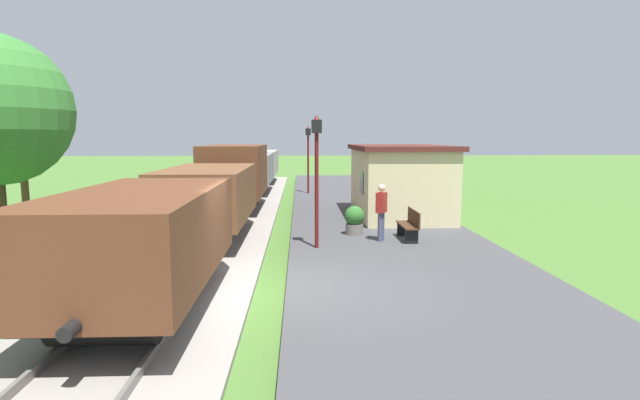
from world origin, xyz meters
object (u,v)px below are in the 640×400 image
Objects in this scene: tree_trackside_far at (19,114)px; person_waiting at (381,210)px; station_hut at (399,180)px; lamp_post_near at (317,157)px; lamp_post_far at (308,147)px; bench_near_hut at (410,224)px; freight_train at (235,179)px; potted_planter at (354,220)px.

person_waiting is at bearing -21.39° from tree_trackside_far.
station_hut is 3.39× the size of person_waiting.
lamp_post_near is 1.00× the size of lamp_post_far.
lamp_post_near is (-2.86, -1.00, 2.08)m from bench_near_hut.
freight_train reaches higher than potted_planter.
bench_near_hut is 0.88× the size of person_waiting.
potted_planter is at bearing 151.15° from bench_near_hut.
lamp_post_near is at bearing -121.78° from station_hut.
tree_trackside_far reaches higher than lamp_post_far.
lamp_post_far reaches higher than person_waiting.
tree_trackside_far reaches higher than freight_train.
freight_train is at bearing 124.46° from potted_planter.
bench_near_hut is (-0.57, -4.54, -0.93)m from station_hut.
tree_trackside_far is at bearing 178.11° from station_hut.
bench_near_hut is 3.68m from lamp_post_near.
station_hut reaches higher than bench_near_hut.
tree_trackside_far reaches higher than potted_planter.
station_hut reaches higher than freight_train.
potted_planter is 0.25× the size of lamp_post_far.
lamp_post_near is (-1.27, -1.88, 2.08)m from potted_planter.
station_hut is (6.80, -3.09, 0.19)m from freight_train.
bench_near_hut is 0.24× the size of tree_trackside_far.
lamp_post_near reaches higher than potted_planter.
station_hut is at bearing -66.86° from lamp_post_far.
bench_near_hut is 0.41× the size of lamp_post_far.
lamp_post_near reaches higher than person_waiting.
potted_planter is at bearing -55.54° from freight_train.
lamp_post_far is at bearing 96.20° from potted_planter.
bench_near_hut is 0.41× the size of lamp_post_near.
lamp_post_far is (-2.86, 12.58, 2.08)m from bench_near_hut.
potted_planter is 3.08m from lamp_post_near.
freight_train is 9.88m from bench_near_hut.
station_hut is 0.94× the size of tree_trackside_far.
potted_planter is at bearing -120.53° from station_hut.
potted_planter reaches higher than bench_near_hut.
lamp_post_near reaches higher than bench_near_hut.
freight_train is at bearing 155.56° from station_hut.
station_hut is 4.93m from person_waiting.
person_waiting reaches higher than potted_planter.
tree_trackside_far is at bearing 160.37° from bench_near_hut.
tree_trackside_far is (-11.23, -7.55, 1.44)m from lamp_post_far.
lamp_post_far is (-1.96, 12.72, 1.62)m from person_waiting.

